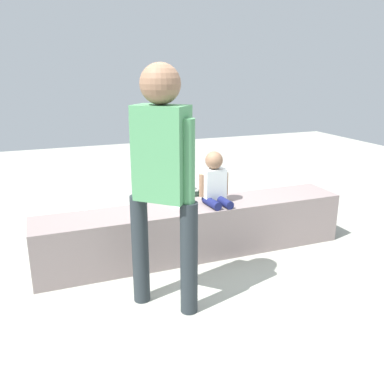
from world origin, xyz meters
The scene contains 12 objects.
ground_plane centered at (0.00, 0.00, 0.00)m, with size 12.00×12.00×0.00m, color #A3A497.
concrete_ledge centered at (0.00, 0.00, 0.24)m, with size 2.88×0.46×0.48m, color gray.
child_seated centered at (0.19, -0.01, 0.69)m, with size 0.28×0.32×0.48m.
adult_standing centered at (-0.53, -0.74, 1.04)m, with size 0.40×0.40×1.72m.
cake_plate centered at (-0.11, 0.05, 0.50)m, with size 0.22×0.22×0.07m.
gift_bag centered at (0.01, 0.63, 0.13)m, with size 0.21×0.10×0.30m.
railing_post centered at (0.01, 1.79, 0.47)m, with size 0.36×0.36×1.22m.
water_bottle_near_gift centered at (-0.58, 0.80, 0.10)m, with size 0.07×0.07×0.22m.
party_cup_red centered at (-0.50, 0.45, 0.05)m, with size 0.07×0.07×0.11m, color red.
cake_box_white centered at (-0.86, 1.15, 0.07)m, with size 0.29×0.30×0.14m, color white.
handbag_black_leather centered at (0.55, 1.02, 0.13)m, with size 0.29×0.14×0.36m.
handbag_brown_canvas centered at (1.25, 0.55, 0.11)m, with size 0.34×0.12×0.33m.
Camera 1 is at (-1.30, -3.28, 1.69)m, focal length 38.15 mm.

